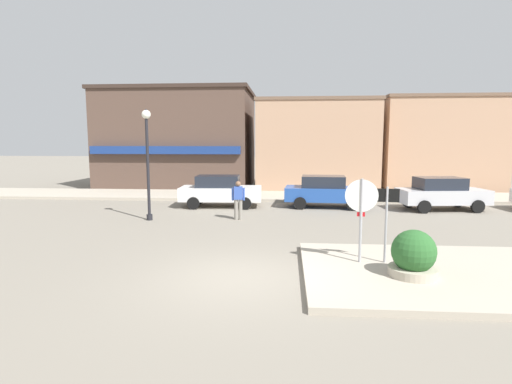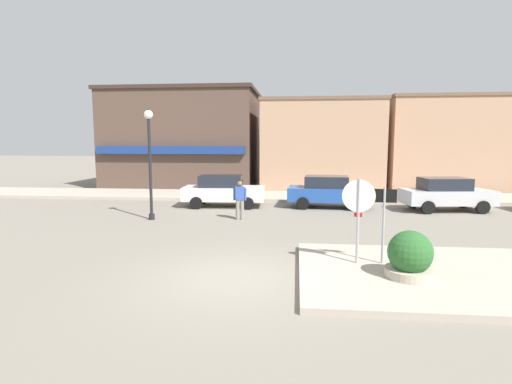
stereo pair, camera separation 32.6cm
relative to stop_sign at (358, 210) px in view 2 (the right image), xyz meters
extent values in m
plane|color=gray|center=(-2.98, -1.04, -1.52)|extent=(160.00, 160.00, 0.00)
cube|color=#A89E8C|center=(1.74, -0.57, -1.44)|extent=(6.40, 4.80, 0.15)
cube|color=#A89E8C|center=(-2.98, 13.11, -1.44)|extent=(80.00, 4.00, 0.15)
cylinder|color=#9E9EA3|center=(0.00, -0.01, -0.37)|extent=(0.07, 0.07, 2.30)
cylinder|color=red|center=(0.00, 0.01, 0.35)|extent=(0.76, 0.11, 0.76)
cylinder|color=white|center=(0.00, 0.00, 0.35)|extent=(0.82, 0.11, 0.82)
cube|color=red|center=(0.00, 0.01, -0.13)|extent=(0.20, 0.04, 0.11)
cylinder|color=#9E9EA3|center=(0.63, 0.01, -0.47)|extent=(0.06, 0.06, 2.10)
cube|color=black|center=(0.63, 0.02, 0.36)|extent=(0.60, 0.09, 0.34)
cube|color=white|center=(0.63, 0.03, 0.36)|extent=(0.54, 0.08, 0.29)
cube|color=black|center=(0.63, 0.03, 0.36)|extent=(0.34, 0.05, 0.08)
cylinder|color=#ADA38E|center=(1.03, -0.99, -1.34)|extent=(1.10, 1.10, 0.35)
sphere|color=#285B28|center=(1.03, -0.99, -0.79)|extent=(1.00, 1.00, 1.00)
cylinder|color=black|center=(-7.54, 5.73, 0.58)|extent=(0.12, 0.12, 4.20)
cylinder|color=black|center=(-7.54, 5.73, -1.40)|extent=(0.24, 0.24, 0.24)
sphere|color=white|center=(-7.54, 5.73, 2.79)|extent=(0.36, 0.36, 0.36)
cone|color=black|center=(-7.54, 5.73, 2.94)|extent=(0.32, 0.32, 0.18)
cube|color=white|center=(-5.15, 9.38, -0.85)|extent=(4.08, 1.89, 0.66)
cube|color=#1E232D|center=(-5.30, 9.37, -0.24)|extent=(2.14, 1.49, 0.56)
cylinder|color=black|center=(-3.95, 10.28, -1.22)|extent=(0.61, 0.21, 0.60)
cylinder|color=black|center=(-3.87, 8.59, -1.22)|extent=(0.61, 0.21, 0.60)
cylinder|color=black|center=(-6.43, 10.17, -1.22)|extent=(0.61, 0.21, 0.60)
cylinder|color=black|center=(-6.35, 8.47, -1.22)|extent=(0.61, 0.21, 0.60)
cube|color=#234C9E|center=(0.06, 9.60, -0.85)|extent=(4.12, 2.00, 0.66)
cube|color=#1E232D|center=(-0.09, 9.62, -0.24)|extent=(2.18, 1.55, 0.56)
cylinder|color=black|center=(1.36, 10.36, -1.22)|extent=(0.61, 0.22, 0.60)
cylinder|color=black|center=(1.23, 8.66, -1.22)|extent=(0.61, 0.22, 0.60)
cylinder|color=black|center=(-1.12, 10.54, -1.22)|extent=(0.61, 0.22, 0.60)
cylinder|color=black|center=(-1.24, 8.85, -1.22)|extent=(0.61, 0.22, 0.60)
cube|color=#B7B7BC|center=(5.45, 9.21, -0.85)|extent=(4.17, 2.16, 0.66)
cube|color=#1E232D|center=(5.30, 9.19, -0.24)|extent=(2.23, 1.63, 0.56)
cylinder|color=black|center=(6.58, 10.20, -1.22)|extent=(0.62, 0.25, 0.60)
cylinder|color=black|center=(6.79, 8.51, -1.22)|extent=(0.62, 0.25, 0.60)
cylinder|color=black|center=(4.12, 9.91, -1.22)|extent=(0.62, 0.25, 0.60)
cylinder|color=black|center=(4.32, 8.22, -1.22)|extent=(0.62, 0.25, 0.60)
cylinder|color=gray|center=(-3.98, 6.11, -1.09)|extent=(0.16, 0.16, 0.85)
cylinder|color=gray|center=(-3.80, 6.13, -1.09)|extent=(0.16, 0.16, 0.85)
cube|color=#3351A8|center=(-3.89, 6.12, -0.40)|extent=(0.38, 0.26, 0.54)
sphere|color=brown|center=(-3.89, 6.12, -0.02)|extent=(0.22, 0.22, 0.22)
cylinder|color=#3351A8|center=(-4.11, 6.09, -0.45)|extent=(0.10, 0.10, 0.52)
cylinder|color=#3351A8|center=(-3.66, 6.14, -0.45)|extent=(0.10, 0.10, 0.52)
cube|color=brown|center=(-9.70, 18.86, 1.80)|extent=(10.26, 7.50, 6.62)
cube|color=navy|center=(-9.70, 14.96, 1.18)|extent=(9.75, 0.40, 0.50)
cube|color=#352721|center=(-9.70, 18.86, 5.23)|extent=(10.57, 7.72, 0.24)
cube|color=tan|center=(0.02, 17.63, 1.37)|extent=(7.78, 5.67, 5.78)
cube|color=brown|center=(0.02, 17.63, 4.36)|extent=(7.94, 5.79, 0.20)
cube|color=tan|center=(8.29, 19.29, 1.49)|extent=(7.59, 6.96, 6.01)
cube|color=brown|center=(8.29, 19.29, 4.59)|extent=(7.74, 7.10, 0.20)
camera|label=1|loc=(-1.88, -10.12, 1.69)|focal=28.00mm
camera|label=2|loc=(-1.55, -10.09, 1.69)|focal=28.00mm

